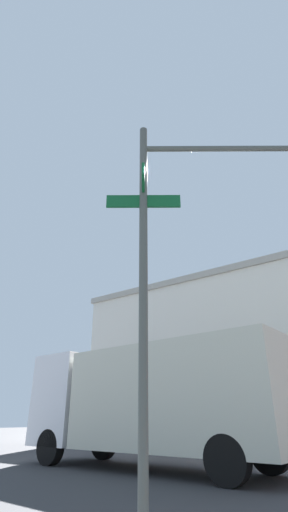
{
  "coord_description": "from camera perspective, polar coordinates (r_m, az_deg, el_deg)",
  "views": [
    {
      "loc": [
        -3.81,
        -11.14,
        1.28
      ],
      "look_at": [
        -6.2,
        -7.88,
        3.12
      ],
      "focal_mm": 25.26,
      "sensor_mm": 36.0,
      "label": 1
    }
  ],
  "objects": [
    {
      "name": "traffic_signal_near",
      "position": [
        5.49,
        15.48,
        6.47
      ],
      "size": [
        3.24,
        2.46,
        5.63
      ],
      "color": "#474C47",
      "rests_on": "ground_plane"
    },
    {
      "name": "box_truck_second",
      "position": [
        11.4,
        1.06,
        -21.66
      ],
      "size": [
        8.47,
        3.06,
        3.29
      ],
      "color": "silver",
      "rests_on": "ground_plane"
    },
    {
      "name": "building_stucco",
      "position": [
        33.76,
        16.9,
        -17.33
      ],
      "size": [
        14.9,
        25.11,
        9.72
      ],
      "color": "silver",
      "rests_on": "ground_plane"
    }
  ]
}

